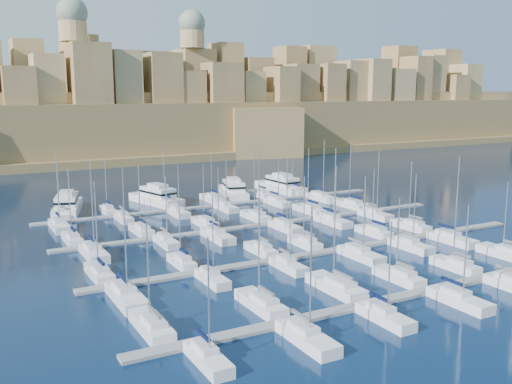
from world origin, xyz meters
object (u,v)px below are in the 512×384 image
motor_yacht_b (157,197)px  motor_yacht_d (281,185)px  motor_yacht_c (233,190)px  sailboat_0 (152,326)px  motor_yacht_a (67,205)px  sailboat_2 (336,286)px  sailboat_4 (456,265)px

motor_yacht_b → motor_yacht_d: 35.06m
motor_yacht_c → sailboat_0: bearing=-122.7°
motor_yacht_a → motor_yacht_c: size_ratio=1.05×
sailboat_2 → motor_yacht_d: bearing=64.3°
sailboat_0 → sailboat_2: (26.05, 0.61, 0.05)m
sailboat_0 → motor_yacht_a: sailboat_0 is taller
motor_yacht_c → motor_yacht_a: bearing=179.5°
sailboat_4 → motor_yacht_a: (-43.63, 70.66, 0.99)m
motor_yacht_d → sailboat_4: bearing=-99.7°
sailboat_2 → motor_yacht_b: sailboat_2 is taller
sailboat_2 → motor_yacht_b: (-1.42, 69.44, 0.95)m
sailboat_4 → motor_yacht_c: sailboat_4 is taller
motor_yacht_a → motor_yacht_d: bearing=0.4°
motor_yacht_b → motor_yacht_a: bearing=179.5°
sailboat_2 → motor_yacht_b: size_ratio=1.00×
motor_yacht_d → motor_yacht_a: bearing=-179.6°
sailboat_2 → motor_yacht_c: sailboat_2 is taller
sailboat_0 → motor_yacht_c: bearing=57.3°
sailboat_0 → sailboat_2: bearing=1.3°
sailboat_4 → motor_yacht_d: sailboat_4 is taller
sailboat_2 → motor_yacht_c: size_ratio=1.02×
sailboat_0 → motor_yacht_b: bearing=70.6°
sailboat_0 → motor_yacht_a: bearing=86.8°
sailboat_4 → motor_yacht_d: 72.06m
sailboat_4 → motor_yacht_b: (-22.97, 70.46, 0.99)m
sailboat_0 → motor_yacht_c: size_ratio=0.77×
motor_yacht_a → motor_yacht_c: same height
motor_yacht_a → motor_yacht_d: 55.72m
sailboat_2 → sailboat_4: size_ratio=1.28×
sailboat_2 → sailboat_4: sailboat_2 is taller
motor_yacht_a → motor_yacht_c: (40.98, -0.35, 0.00)m
motor_yacht_c → motor_yacht_d: 14.76m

